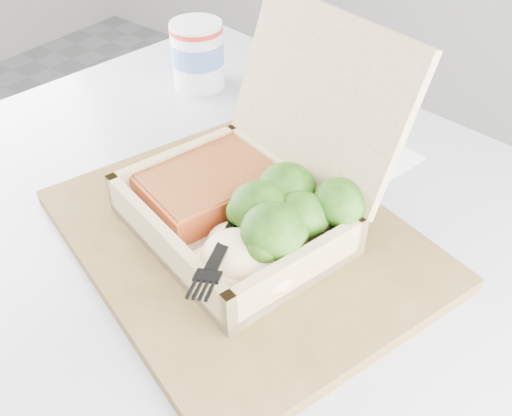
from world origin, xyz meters
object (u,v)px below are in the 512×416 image
Objects in this scene: paper_cup at (197,53)px; serving_tray at (241,237)px; takeout_container at (260,180)px; cafe_table at (194,349)px.

serving_tray is at bearing -40.81° from paper_cup.
takeout_container reaches higher than serving_tray.
cafe_table is 9.48× the size of paper_cup.
cafe_table is 0.20m from serving_tray.
paper_cup is at bearing 128.78° from cafe_table.
cafe_table is at bearing -151.99° from serving_tray.
takeout_container is at bearing -36.64° from paper_cup.
takeout_container is at bearing 46.29° from cafe_table.
cafe_table is at bearing -119.66° from takeout_container.
paper_cup reaches higher than serving_tray.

